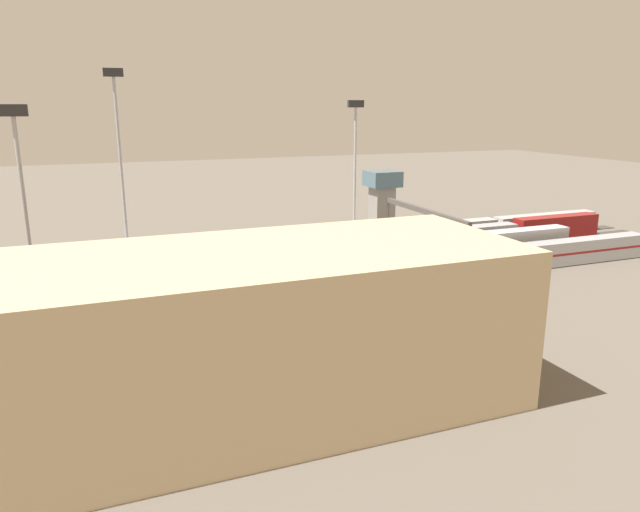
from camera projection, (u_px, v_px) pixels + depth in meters
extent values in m
plane|color=#60594F|center=(317.00, 273.00, 89.89)|extent=(400.00, 400.00, 0.00)
cube|color=#3D3833|center=(296.00, 257.00, 98.89)|extent=(140.00, 2.80, 0.12)
cube|color=#3D3833|center=(306.00, 264.00, 94.38)|extent=(140.00, 2.80, 0.12)
cube|color=#4C443D|center=(317.00, 272.00, 89.87)|extent=(140.00, 2.80, 0.12)
cube|color=#4C443D|center=(329.00, 281.00, 85.37)|extent=(140.00, 2.80, 0.12)
cube|color=#3D3833|center=(343.00, 291.00, 80.86)|extent=(140.00, 2.80, 0.12)
cube|color=#A8AAB2|center=(586.00, 250.00, 95.65)|extent=(23.00, 3.00, 3.80)
cube|color=maroon|center=(586.00, 249.00, 95.64)|extent=(22.40, 3.06, 0.36)
cube|color=#A8AAB2|center=(460.00, 264.00, 87.08)|extent=(23.00, 3.00, 3.80)
cube|color=maroon|center=(460.00, 266.00, 87.15)|extent=(22.40, 3.06, 0.36)
cube|color=silver|center=(506.00, 246.00, 95.81)|extent=(23.00, 3.00, 5.00)
cube|color=#1E6B9E|center=(506.00, 248.00, 95.93)|extent=(22.40, 3.06, 0.36)
cube|color=silver|center=(373.00, 259.00, 87.23)|extent=(23.00, 3.00, 5.00)
cube|color=#1E6B9E|center=(373.00, 261.00, 87.30)|extent=(22.40, 3.06, 0.36)
cube|color=silver|center=(211.00, 276.00, 78.65)|extent=(23.00, 3.00, 5.00)
cube|color=#1E6B9E|center=(211.00, 277.00, 78.70)|extent=(22.40, 3.06, 0.36)
cube|color=silver|center=(10.00, 297.00, 70.08)|extent=(23.00, 3.00, 5.00)
cube|color=#1E6B9E|center=(10.00, 298.00, 70.09)|extent=(22.40, 3.06, 0.36)
cube|color=#A8AAB2|center=(429.00, 249.00, 96.39)|extent=(23.00, 3.00, 3.80)
cube|color=#285193|center=(429.00, 248.00, 96.36)|extent=(22.40, 3.06, 0.36)
cube|color=#A8AAB2|center=(289.00, 263.00, 87.82)|extent=(23.00, 3.00, 3.80)
cube|color=#285193|center=(289.00, 266.00, 87.93)|extent=(22.40, 3.06, 0.36)
cube|color=maroon|center=(556.00, 227.00, 111.81)|extent=(18.00, 3.00, 4.40)
cube|color=#A8AAB2|center=(459.00, 238.00, 104.19)|extent=(23.00, 3.00, 3.80)
cube|color=#A8AAB2|center=(334.00, 250.00, 95.61)|extent=(23.00, 3.00, 3.80)
cube|color=#A8AAB2|center=(183.00, 264.00, 87.03)|extent=(23.00, 3.00, 3.80)
cube|color=#B7BABF|center=(545.00, 223.00, 117.08)|extent=(23.00, 3.00, 3.80)
cube|color=#B7BABF|center=(441.00, 233.00, 108.51)|extent=(23.00, 3.00, 3.80)
cube|color=#B7BABF|center=(319.00, 244.00, 99.93)|extent=(23.00, 3.00, 3.80)
cube|color=#B7BABF|center=(175.00, 257.00, 91.35)|extent=(23.00, 3.00, 3.80)
cube|color=#B7BABF|center=(0.00, 272.00, 82.77)|extent=(23.00, 3.00, 3.80)
cylinder|color=#9EA0A5|center=(122.00, 177.00, 88.27)|extent=(0.44, 0.44, 28.85)
cube|color=#262628|center=(113.00, 72.00, 84.54)|extent=(2.80, 0.70, 1.20)
cylinder|color=#9EA0A5|center=(28.00, 232.00, 62.06)|extent=(0.44, 0.44, 23.74)
cube|color=#262628|center=(12.00, 110.00, 58.97)|extent=(2.80, 0.70, 1.20)
cylinder|color=#9EA0A5|center=(355.00, 180.00, 102.08)|extent=(0.44, 0.44, 24.50)
cube|color=#262628|center=(356.00, 104.00, 98.89)|extent=(2.80, 0.70, 1.20)
cylinder|color=#4C4742|center=(388.00, 224.00, 106.34)|extent=(0.50, 0.50, 8.00)
cylinder|color=#4C4742|center=(467.00, 255.00, 84.52)|extent=(0.50, 0.50, 8.00)
cube|color=#4C4742|center=(424.00, 211.00, 94.34)|extent=(0.70, 25.00, 0.80)
cube|color=tan|center=(231.00, 336.00, 47.20)|extent=(47.83, 17.57, 13.66)
cube|color=gray|center=(382.00, 210.00, 116.38)|extent=(4.00, 4.00, 9.46)
cube|color=slate|center=(382.00, 179.00, 114.83)|extent=(6.00, 6.00, 3.00)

